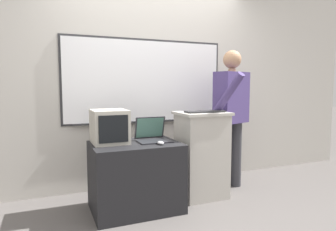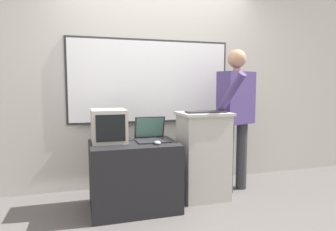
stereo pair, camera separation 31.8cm
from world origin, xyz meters
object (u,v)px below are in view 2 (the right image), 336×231
at_px(side_desk, 134,175).
at_px(computer_mouse_by_laptop, 158,143).
at_px(person_presenter, 236,110).
at_px(crt_monitor, 109,126).
at_px(lectern_podium, 203,155).
at_px(laptop, 151,134).
at_px(wireless_keyboard, 206,112).

bearing_deg(side_desk, computer_mouse_by_laptop, -39.98).
relative_size(person_presenter, crt_monitor, 4.26).
bearing_deg(person_presenter, lectern_podium, 174.13).
height_order(person_presenter, crt_monitor, person_presenter).
distance_m(lectern_podium, side_desk, 0.81).
xyz_separation_m(side_desk, crt_monitor, (-0.24, 0.10, 0.51)).
bearing_deg(computer_mouse_by_laptop, laptop, 92.58).
xyz_separation_m(wireless_keyboard, crt_monitor, (-1.03, 0.09, -0.12)).
relative_size(side_desk, laptop, 2.65).
bearing_deg(laptop, computer_mouse_by_laptop, -87.42).
relative_size(lectern_podium, wireless_keyboard, 2.20).
xyz_separation_m(lectern_podium, laptop, (-0.60, -0.02, 0.27)).
relative_size(lectern_podium, side_desk, 1.11).
xyz_separation_m(laptop, crt_monitor, (-0.43, 0.05, 0.09)).
height_order(laptop, crt_monitor, crt_monitor).
bearing_deg(lectern_podium, person_presenter, 13.11).
relative_size(laptop, wireless_keyboard, 0.75).
xyz_separation_m(wireless_keyboard, computer_mouse_by_laptop, (-0.59, -0.18, -0.27)).
bearing_deg(person_presenter, side_desk, 168.89).
xyz_separation_m(lectern_podium, wireless_keyboard, (0.00, -0.06, 0.49)).
bearing_deg(computer_mouse_by_laptop, wireless_keyboard, 16.97).
xyz_separation_m(side_desk, laptop, (0.20, 0.05, 0.42)).
bearing_deg(computer_mouse_by_laptop, lectern_podium, 22.02).
distance_m(lectern_podium, laptop, 0.66).
xyz_separation_m(person_presenter, wireless_keyboard, (-0.46, -0.17, -0.00)).
bearing_deg(laptop, wireless_keyboard, -3.83).
bearing_deg(lectern_podium, computer_mouse_by_laptop, -157.98).
height_order(laptop, computer_mouse_by_laptop, laptop).
height_order(lectern_podium, computer_mouse_by_laptop, lectern_podium).
bearing_deg(computer_mouse_by_laptop, crt_monitor, 148.14).
bearing_deg(crt_monitor, laptop, -7.04).
bearing_deg(wireless_keyboard, person_presenter, 19.77).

